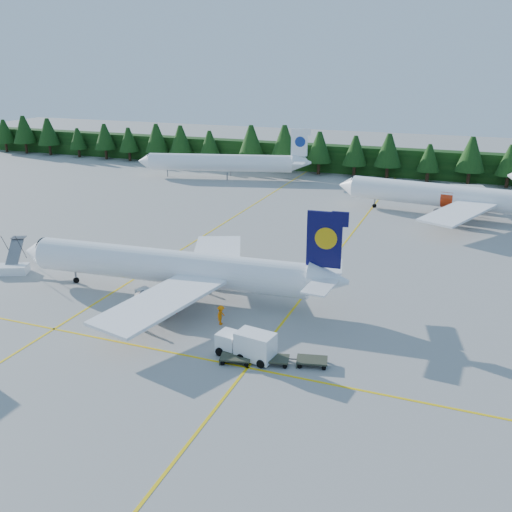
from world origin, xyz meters
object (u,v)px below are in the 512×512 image
(airliner_red, at_px, (445,196))
(service_truck, at_px, (246,344))
(airstairs, at_px, (12,266))
(airliner_navy, at_px, (163,266))

(airliner_red, bearing_deg, service_truck, -96.23)
(airstairs, bearing_deg, service_truck, -38.62)
(airliner_red, distance_m, service_truck, 56.70)
(airliner_navy, relative_size, airstairs, 6.15)
(airliner_navy, distance_m, airliner_red, 52.44)
(airliner_red, height_order, service_truck, airliner_red)
(airstairs, distance_m, service_truck, 35.31)
(airliner_navy, distance_m, airstairs, 20.68)
(airliner_navy, height_order, airstairs, airliner_navy)
(service_truck, bearing_deg, airliner_red, 85.82)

